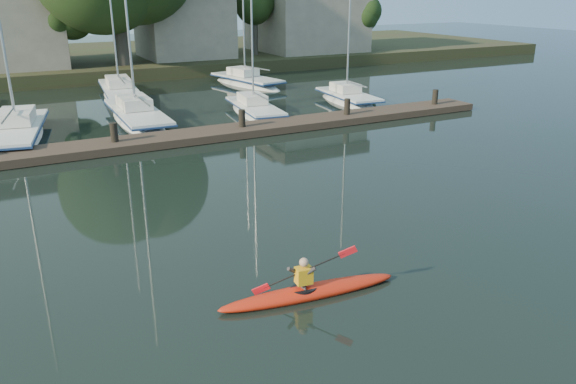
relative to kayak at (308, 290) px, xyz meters
name	(u,v)px	position (x,y,z in m)	size (l,w,h in m)	color
ground	(353,268)	(1.67, 0.65, -0.17)	(160.00, 160.00, 0.00)	black
kayak	(308,290)	(0.00, 0.00, 0.00)	(4.38, 1.14, 1.39)	red
dock	(182,137)	(1.67, 14.65, 0.04)	(34.00, 2.00, 1.80)	#443227
sailboat_1	(19,143)	(-5.00, 18.68, -0.37)	(3.84, 9.24, 14.69)	silver
sailboat_2	(138,125)	(0.84, 19.73, -0.36)	(2.39, 9.38, 15.45)	silver
sailboat_3	(255,117)	(7.10, 18.55, -0.34)	(2.68, 7.27, 11.45)	silver
sailboat_4	(348,105)	(13.61, 19.00, -0.35)	(2.58, 6.73, 11.18)	silver
sailboat_6	(121,100)	(1.59, 27.47, -0.35)	(3.04, 10.09, 15.80)	silver
sailboat_7	(247,88)	(10.76, 27.96, -0.36)	(3.66, 8.22, 12.84)	silver
shore	(103,31)	(3.28, 40.94, 3.06)	(90.00, 25.25, 12.75)	#2C351A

